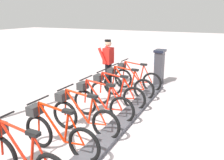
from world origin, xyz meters
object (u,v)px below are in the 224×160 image
Objects in this scene: bike_docked_5 at (57,132)px; payment_kiosk at (159,66)px; bike_docked_3 at (100,102)px; bike_docked_0 at (135,77)px; worker_near_rack at (108,61)px; bike_docked_2 at (114,92)px; bike_docked_6 at (22,157)px; bike_docked_4 at (82,115)px; bike_docked_1 at (126,84)px.

payment_kiosk is at bearing -96.27° from bike_docked_5.
payment_kiosk is 3.57m from bike_docked_3.
bike_docked_0 is at bearing 59.92° from payment_kiosk.
bike_docked_5 is at bearing 103.66° from worker_near_rack.
bike_docked_2 is at bearing -90.00° from bike_docked_3.
bike_docked_6 is (0.00, 3.37, 0.00)m from bike_docked_2.
bike_docked_0 is 3.37m from bike_docked_4.
payment_kiosk is at bearing -107.34° from bike_docked_1.
bike_docked_3 is 1.00× the size of bike_docked_5.
bike_docked_4 is (0.57, 4.36, -0.24)m from payment_kiosk.
bike_docked_0 is 1.00× the size of bike_docked_3.
bike_docked_1 is at bearing -90.00° from bike_docked_4.
payment_kiosk is 6.08m from bike_docked_6.
bike_docked_3 is at bearing -90.00° from bike_docked_4.
bike_docked_6 is at bearing 84.60° from payment_kiosk.
bike_docked_4 is at bearing 90.00° from bike_docked_3.
bike_docked_2 is at bearing 77.93° from payment_kiosk.
bike_docked_1 is 1.04× the size of worker_near_rack.
bike_docked_2 and bike_docked_6 have the same top height.
bike_docked_0 is at bearing -90.00° from bike_docked_2.
worker_near_rack reaches higher than bike_docked_2.
bike_docked_6 is (0.57, 6.05, -0.24)m from payment_kiosk.
worker_near_rack is at bearing -0.33° from bike_docked_0.
bike_docked_4 is 1.00× the size of bike_docked_6.
bike_docked_0 and bike_docked_5 have the same top height.
bike_docked_1 is 3.37m from bike_docked_5.
bike_docked_4 and bike_docked_6 have the same top height.
bike_docked_2 is at bearing -90.00° from bike_docked_6.
bike_docked_5 is 4.37m from worker_near_rack.
bike_docked_0 is 0.84m from bike_docked_1.
worker_near_rack is (1.03, -0.85, 0.48)m from bike_docked_1.
payment_kiosk reaches higher than bike_docked_2.
bike_docked_3 is at bearing 90.00° from bike_docked_2.
bike_docked_1 is 1.69m from bike_docked_3.
bike_docked_1 is (0.57, 1.83, -0.24)m from payment_kiosk.
bike_docked_1 is 1.00× the size of bike_docked_4.
bike_docked_2 is 3.37m from bike_docked_6.
worker_near_rack is (1.03, -4.22, 0.48)m from bike_docked_5.
worker_near_rack is at bearing -67.97° from bike_docked_3.
bike_docked_5 is (0.00, 1.69, 0.00)m from bike_docked_3.
payment_kiosk reaches higher than bike_docked_4.
worker_near_rack is at bearing -58.77° from bike_docked_2.
bike_docked_3 is at bearing -90.00° from bike_docked_6.
worker_near_rack reaches higher than bike_docked_3.
bike_docked_2 and bike_docked_4 have the same top height.
bike_docked_1 is at bearing 72.66° from payment_kiosk.
bike_docked_2 is 1.04× the size of worker_near_rack.
payment_kiosk reaches higher than bike_docked_0.
payment_kiosk is 1.93m from bike_docked_1.
bike_docked_0 is 1.00× the size of bike_docked_5.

